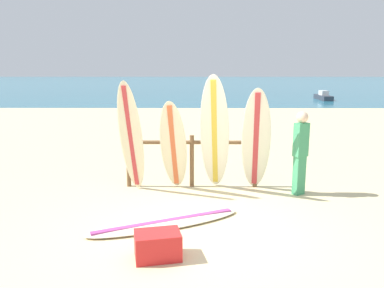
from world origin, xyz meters
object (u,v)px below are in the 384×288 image
(surfboard_leaning_left, at_px, (173,146))
(beachgoer_standing, at_px, (301,149))
(surfboard_leaning_far_left, at_px, (131,138))
(surfboard_lying_on_sand, at_px, (165,222))
(small_boat_offshore, at_px, (323,96))
(surfboard_leaning_center_left, at_px, (215,134))
(surfboard_rack, at_px, (192,154))
(surfboard_leaning_center, at_px, (256,140))
(cooler_box, at_px, (158,245))

(surfboard_leaning_left, relative_size, beachgoer_standing, 1.14)
(surfboard_leaning_far_left, distance_m, surfboard_lying_on_sand, 2.07)
(small_boat_offshore, bearing_deg, surfboard_leaning_left, -114.94)
(surfboard_leaning_center_left, bearing_deg, surfboard_leaning_far_left, -177.51)
(surfboard_rack, distance_m, surfboard_leaning_center_left, 0.76)
(beachgoer_standing, bearing_deg, surfboard_lying_on_sand, -149.09)
(beachgoer_standing, bearing_deg, surfboard_leaning_left, 176.61)
(surfboard_leaning_center, bearing_deg, cooler_box, -121.43)
(surfboard_rack, bearing_deg, surfboard_lying_on_sand, -101.53)
(surfboard_leaning_left, xyz_separation_m, surfboard_leaning_center_left, (0.82, -0.03, 0.25))
(surfboard_leaning_far_left, xyz_separation_m, surfboard_leaning_center_left, (1.64, 0.07, 0.06))
(surfboard_leaning_center_left, height_order, surfboard_lying_on_sand, surfboard_leaning_center_left)
(surfboard_leaning_center_left, bearing_deg, surfboard_rack, 140.54)
(surfboard_lying_on_sand, distance_m, beachgoer_standing, 3.09)
(cooler_box, bearing_deg, surfboard_leaning_far_left, 93.74)
(surfboard_leaning_center, relative_size, small_boat_offshore, 0.73)
(surfboard_rack, relative_size, beachgoer_standing, 1.67)
(surfboard_leaning_left, distance_m, surfboard_leaning_center_left, 0.85)
(surfboard_leaning_far_left, distance_m, surfboard_leaning_left, 0.85)
(surfboard_rack, relative_size, small_boat_offshore, 0.96)
(surfboard_leaning_far_left, bearing_deg, cooler_box, -73.98)
(surfboard_leaning_center, height_order, beachgoer_standing, surfboard_leaning_center)
(surfboard_leaning_center, height_order, surfboard_lying_on_sand, surfboard_leaning_center)
(surfboard_lying_on_sand, bearing_deg, surfboard_rack, 78.47)
(surfboard_leaning_center_left, height_order, small_boat_offshore, surfboard_leaning_center_left)
(surfboard_rack, distance_m, small_boat_offshore, 24.37)
(surfboard_leaning_left, relative_size, cooler_box, 3.16)
(surfboard_rack, relative_size, surfboard_leaning_left, 1.47)
(surfboard_leaning_left, distance_m, cooler_box, 2.87)
(surfboard_leaning_left, height_order, small_boat_offshore, surfboard_leaning_left)
(surfboard_leaning_left, relative_size, surfboard_leaning_center, 0.89)
(surfboard_leaning_center_left, xyz_separation_m, surfboard_lying_on_sand, (-0.86, -1.64, -1.16))
(surfboard_leaning_left, bearing_deg, beachgoer_standing, -3.39)
(surfboard_rack, height_order, beachgoer_standing, beachgoer_standing)
(surfboard_rack, bearing_deg, surfboard_leaning_far_left, -159.59)
(surfboard_leaning_center, xyz_separation_m, cooler_box, (-1.71, -2.80, -0.88))
(surfboard_leaning_center, distance_m, small_boat_offshore, 24.16)
(beachgoer_standing, distance_m, cooler_box, 3.73)
(surfboard_leaning_center_left, distance_m, small_boat_offshore, 24.54)
(surfboard_leaning_left, relative_size, surfboard_leaning_center_left, 0.79)
(surfboard_lying_on_sand, relative_size, cooler_box, 4.31)
(surfboard_rack, bearing_deg, surfboard_leaning_center, -13.62)
(surfboard_leaning_center_left, height_order, beachgoer_standing, surfboard_leaning_center_left)
(surfboard_leaning_center_left, distance_m, cooler_box, 3.05)
(surfboard_leaning_left, height_order, surfboard_leaning_center_left, surfboard_leaning_center_left)
(surfboard_leaning_center, bearing_deg, surfboard_leaning_far_left, -176.93)
(surfboard_rack, xyz_separation_m, small_boat_offshore, (10.10, 22.17, -0.46))
(surfboard_leaning_far_left, height_order, surfboard_leaning_center, surfboard_leaning_far_left)
(surfboard_rack, xyz_separation_m, beachgoer_standing, (2.13, -0.49, 0.20))
(surfboard_leaning_far_left, relative_size, surfboard_leaning_center, 1.07)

